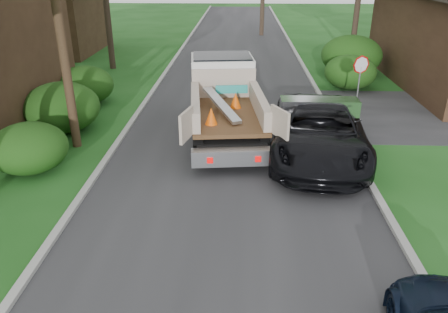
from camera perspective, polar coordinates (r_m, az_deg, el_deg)
ground at (r=10.90m, az=0.45°, el=-9.35°), size 120.00×120.00×0.00m
road at (r=19.99m, az=1.37°, el=6.78°), size 8.00×90.00×0.02m
curb_left at (r=20.45m, az=-10.28°, el=6.95°), size 0.20×90.00×0.12m
curb_right at (r=20.34m, az=13.08°, el=6.62°), size 0.20×90.00×0.12m
stop_sign at (r=19.20m, az=17.36°, el=10.43°), size 0.71×0.32×2.48m
house_left_far at (r=34.10m, az=-22.70°, el=17.58°), size 7.56×7.56×6.00m
hedge_left_a at (r=14.67m, az=-24.12°, el=1.03°), size 2.34×2.34×1.53m
hedge_left_b at (r=17.72m, az=-20.45°, el=6.05°), size 2.86×2.86×1.87m
hedge_left_c at (r=20.98m, az=-17.75°, el=8.88°), size 2.60×2.60×1.70m
hedge_right_a at (r=23.33m, az=16.18°, el=10.56°), size 2.60×2.60×1.70m
hedge_right_b at (r=26.29m, az=16.31°, el=12.59°), size 3.38×3.38×2.21m
flatbed_truck at (r=16.83m, az=0.01°, el=8.34°), size 3.51×7.03×2.57m
black_pickup at (r=14.74m, az=12.36°, el=3.35°), size 3.78×6.82×1.81m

